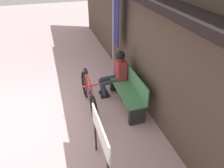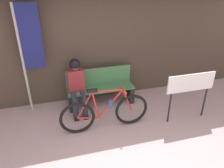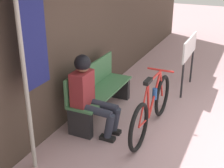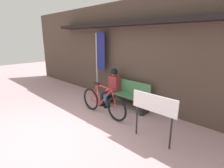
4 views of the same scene
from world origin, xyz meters
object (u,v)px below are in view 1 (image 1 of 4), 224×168
person_seated (117,70)px  signboard (100,135)px  park_bench_near (128,91)px  bicycle (89,95)px  banner_pole (115,28)px

person_seated → signboard: 2.29m
person_seated → signboard: person_seated is taller
park_bench_near → bicycle: bicycle is taller
person_seated → banner_pole: banner_pole is taller
person_seated → banner_pole: (-0.85, 0.23, 0.79)m
bicycle → banner_pole: bearing=141.3°
park_bench_near → bicycle: size_ratio=0.86×
banner_pole → bicycle: bearing=-38.7°
bicycle → banner_pole: 1.96m
person_seated → banner_pole: 1.18m
signboard → bicycle: bearing=175.1°
bicycle → signboard: signboard is taller
park_bench_near → person_seated: person_seated is taller
bicycle → person_seated: person_seated is taller
bicycle → person_seated: (-0.42, 0.79, 0.30)m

